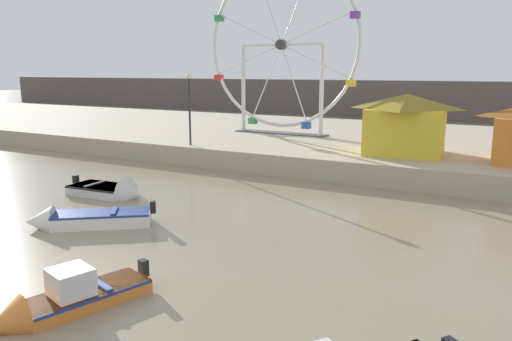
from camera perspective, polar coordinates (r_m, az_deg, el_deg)
The scene contains 9 objects.
ground_plane at distance 14.78m, azimuth -21.81°, elevation -11.71°, with size 240.00×240.00×0.00m, color gray.
quay_promenade at distance 35.84m, azimuth 11.40°, elevation 3.12°, with size 110.00×21.03×1.14m, color #B7A88E.
distant_town_skyline at distance 60.58m, azimuth 19.11°, elevation 7.58°, with size 140.00×3.00×4.40m, color #564C47.
motorboat_white_red_stripe at distance 19.27m, azimuth -19.23°, elevation -5.27°, with size 4.19×3.61×1.16m.
motorboat_pale_grey at distance 23.36m, azimuth -15.90°, elevation -2.30°, with size 3.84×1.82×1.51m.
motorboat_orange_hull at distance 12.90m, azimuth -21.46°, elevation -13.76°, with size 2.14×4.02×1.37m.
ferris_wheel_white_frame at distance 35.52m, azimuth 2.91°, elevation 13.83°, with size 11.39×1.20×11.87m.
carnival_booth_yellow_awning at distance 28.01m, azimuth 16.73°, elevation 5.23°, with size 4.68×4.31×3.22m.
promenade_lamp_near at distance 30.16m, azimuth -7.63°, elevation 8.08°, with size 0.32×0.32×4.26m.
Camera 1 is at (10.85, -8.34, 5.60)m, focal length 34.99 mm.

